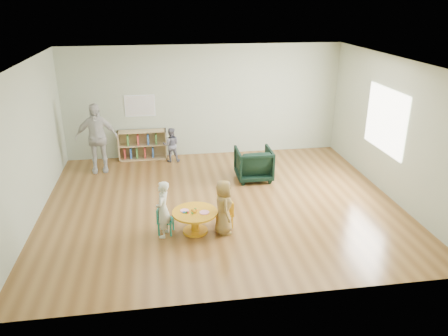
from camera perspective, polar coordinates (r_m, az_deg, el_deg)
name	(u,v)px	position (r m, az deg, el deg)	size (l,w,h in m)	color
room	(222,111)	(8.17, -0.33, 7.40)	(7.10, 7.00, 2.80)	brown
activity_table	(195,218)	(7.70, -3.81, -6.50)	(0.80, 0.80, 0.44)	orange
kid_chair_left	(164,219)	(7.74, -7.89, -6.65)	(0.32, 0.32, 0.49)	#167E6B
kid_chair_right	(226,213)	(7.87, 0.32, -5.85)	(0.32, 0.32, 0.51)	orange
bookshelf	(142,145)	(11.27, -10.66, 2.98)	(1.20, 0.30, 0.75)	tan
alphabet_poster	(140,106)	(11.13, -10.92, 8.00)	(0.74, 0.01, 0.54)	white
armchair	(254,164)	(9.84, 3.90, 0.54)	(0.78, 0.80, 0.73)	black
child_left	(163,209)	(7.54, -7.98, -5.36)	(0.37, 0.24, 1.02)	silver
child_right	(223,207)	(7.57, -0.07, -5.14)	(0.48, 0.31, 0.99)	gold
toddler	(171,145)	(10.95, -6.92, 3.02)	(0.42, 0.33, 0.87)	#161A38
adult_caretaker	(96,138)	(10.56, -16.32, 3.79)	(0.96, 0.40, 1.64)	silver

